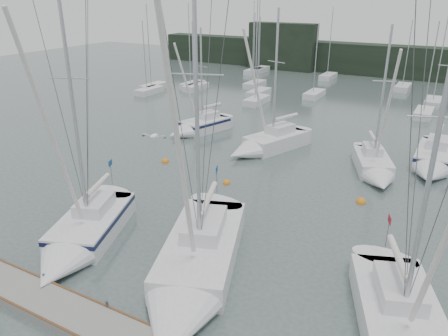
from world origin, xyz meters
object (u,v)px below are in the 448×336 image
object	(u,v)px
buoy_a	(227,183)
buoy_b	(361,202)
sailboat_near_left	(79,239)
sailboat_near_center	(191,279)
sailboat_mid_b	(263,145)
sailboat_mid_c	(375,169)
sailboat_mid_a	(196,127)
buoy_c	(165,162)
sailboat_mid_d	(433,162)

from	to	relation	value
buoy_a	buoy_b	xyz separation A→B (m)	(9.39, 1.65, 0.00)
sailboat_near_left	buoy_a	world-z (taller)	sailboat_near_left
sailboat_near_center	buoy_a	bearing A→B (deg)	90.99
sailboat_near_center	sailboat_mid_b	xyz separation A→B (m)	(-4.97, 19.20, 0.01)
buoy_a	buoy_b	size ratio (longest dim) A/B	0.85
sailboat_near_left	buoy_b	size ratio (longest dim) A/B	22.52
sailboat_near_left	sailboat_mid_c	world-z (taller)	sailboat_near_left
sailboat_near_left	sailboat_mid_a	world-z (taller)	sailboat_near_left
sailboat_near_left	sailboat_mid_a	size ratio (longest dim) A/B	1.42
sailboat_mid_a	sailboat_mid_b	world-z (taller)	sailboat_mid_b
buoy_b	buoy_c	distance (m)	15.97
buoy_a	sailboat_mid_c	bearing A→B (deg)	35.90
sailboat_mid_a	buoy_b	xyz separation A→B (m)	(17.99, -7.62, -0.60)
buoy_a	sailboat_mid_a	bearing A→B (deg)	132.85
buoy_b	buoy_c	bearing A→B (deg)	-178.84
sailboat_mid_b	sailboat_mid_d	size ratio (longest dim) A/B	0.96
sailboat_mid_b	buoy_b	world-z (taller)	sailboat_mid_b
sailboat_mid_a	sailboat_mid_c	size ratio (longest dim) A/B	0.92
sailboat_near_left	buoy_b	world-z (taller)	sailboat_near_left
sailboat_mid_a	buoy_b	distance (m)	19.54
buoy_b	sailboat_near_left	bearing A→B (deg)	-132.53
sailboat_near_left	buoy_c	world-z (taller)	sailboat_near_left
sailboat_near_left	buoy_c	size ratio (longest dim) A/B	23.68
sailboat_mid_d	buoy_c	size ratio (longest dim) A/B	20.48
sailboat_near_left	buoy_a	bearing A→B (deg)	55.57
buoy_b	sailboat_mid_b	bearing A→B (deg)	149.04
sailboat_mid_b	buoy_b	bearing A→B (deg)	-10.40
buoy_a	sailboat_mid_b	bearing A→B (deg)	93.66
sailboat_mid_a	sailboat_mid_b	distance (m)	8.28
sailboat_near_center	buoy_a	xyz separation A→B (m)	(-4.49, 11.62, -0.61)
sailboat_mid_d	buoy_b	size ratio (longest dim) A/B	19.47
buoy_b	buoy_c	size ratio (longest dim) A/B	1.05
sailboat_mid_b	sailboat_mid_d	bearing A→B (deg)	32.37
sailboat_mid_d	buoy_b	distance (m)	9.46
sailboat_near_left	buoy_c	distance (m)	13.52
sailboat_mid_c	buoy_a	bearing A→B (deg)	-165.55
sailboat_mid_a	sailboat_mid_b	bearing A→B (deg)	5.21
sailboat_mid_b	sailboat_mid_c	world-z (taller)	sailboat_mid_b
sailboat_mid_d	buoy_a	bearing A→B (deg)	-141.30
buoy_b	buoy_c	xyz separation A→B (m)	(-15.97, -0.32, 0.00)
sailboat_mid_a	sailboat_mid_d	size ratio (longest dim) A/B	0.81
sailboat_mid_b	buoy_c	distance (m)	8.75
sailboat_near_center	sailboat_mid_d	xyz separation A→B (m)	(8.48, 22.01, 0.04)
sailboat_near_left	sailboat_near_center	bearing A→B (deg)	-20.82
sailboat_mid_a	buoy_c	xyz separation A→B (m)	(2.02, -7.94, -0.60)
sailboat_mid_b	buoy_b	distance (m)	11.54
buoy_a	buoy_c	bearing A→B (deg)	168.60
sailboat_mid_b	buoy_c	bearing A→B (deg)	-113.71
sailboat_mid_a	buoy_c	world-z (taller)	sailboat_mid_a
sailboat_near_center	sailboat_mid_b	distance (m)	19.83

